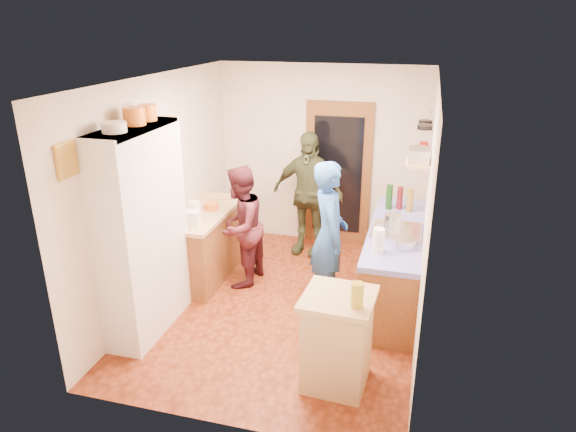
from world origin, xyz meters
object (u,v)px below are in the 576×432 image
at_px(hutch_body, 143,233).
at_px(person_hob, 332,236).
at_px(person_back, 309,194).
at_px(person_left, 244,226).
at_px(right_counter_base, 394,266).
at_px(island_base, 337,343).

distance_m(hutch_body, person_hob, 2.06).
bearing_deg(person_hob, person_back, 3.63).
relative_size(hutch_body, person_back, 1.25).
height_order(hutch_body, person_left, hutch_body).
bearing_deg(person_hob, right_counter_base, -83.59).
bearing_deg(person_left, person_back, 158.23).
height_order(island_base, person_left, person_left).
bearing_deg(person_back, person_left, -109.27).
relative_size(island_base, person_back, 0.49).
distance_m(right_counter_base, island_base, 1.76).
bearing_deg(right_counter_base, person_hob, -153.69).
relative_size(hutch_body, island_base, 2.56).
distance_m(island_base, person_hob, 1.48).
distance_m(right_counter_base, person_back, 1.69).
bearing_deg(hutch_body, island_base, -11.29).
bearing_deg(right_counter_base, island_base, -102.49).
bearing_deg(person_left, hutch_body, -22.04).
xyz_separation_m(right_counter_base, person_hob, (-0.69, -0.34, 0.45)).
distance_m(right_counter_base, person_hob, 0.89).
bearing_deg(hutch_body, right_counter_base, 27.47).
distance_m(hutch_body, person_left, 1.42).
distance_m(hutch_body, right_counter_base, 2.90).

